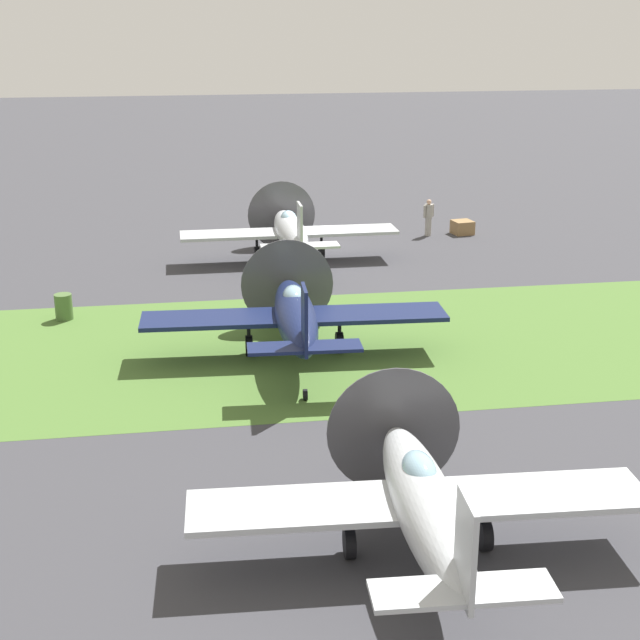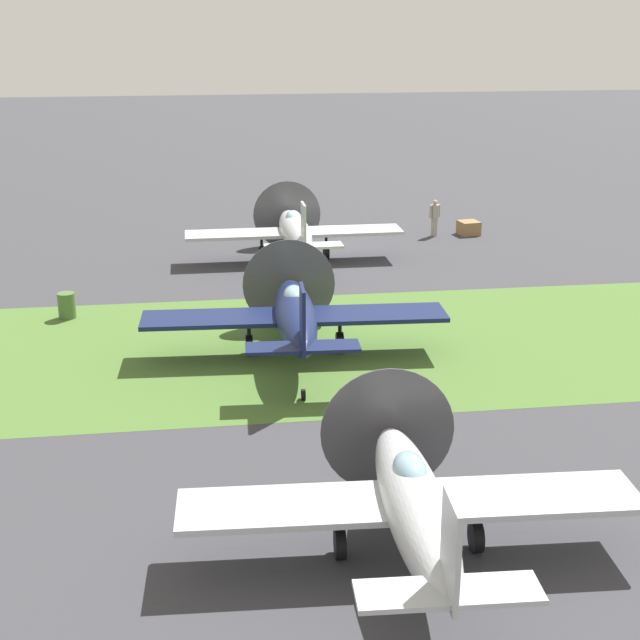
{
  "view_description": "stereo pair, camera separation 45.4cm",
  "coord_description": "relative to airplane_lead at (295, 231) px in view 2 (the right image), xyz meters",
  "views": [
    {
      "loc": [
        -5.8,
        -38.61,
        10.26
      ],
      "look_at": [
        -1.63,
        -12.2,
        1.26
      ],
      "focal_mm": 52.23,
      "sensor_mm": 36.0,
      "label": 1
    },
    {
      "loc": [
        -5.35,
        -38.68,
        10.26
      ],
      "look_at": [
        -1.63,
        -12.2,
        1.26
      ],
      "focal_mm": 52.23,
      "sensor_mm": 36.0,
      "label": 2
    }
  ],
  "objects": [
    {
      "name": "ground_plane",
      "position": [
        1.09,
        0.72,
        -1.38
      ],
      "size": [
        160.0,
        160.0,
        0.0
      ],
      "primitive_type": "plane",
      "color": "#38383D"
    },
    {
      "name": "grass_verge",
      "position": [
        1.09,
        -10.45,
        -1.37
      ],
      "size": [
        120.0,
        11.0,
        0.01
      ],
      "primitive_type": "cube",
      "color": "#476B2D",
      "rests_on": "ground"
    },
    {
      "name": "airplane_lead",
      "position": [
        0.0,
        0.0,
        0.0
      ],
      "size": [
        9.16,
        7.3,
        3.29
      ],
      "rotation": [
        0.0,
        0.0,
        -0.0
      ],
      "color": "#B2B7BC",
      "rests_on": "ground"
    },
    {
      "name": "airplane_wingman",
      "position": [
        -1.28,
        -11.27,
        0.03
      ],
      "size": [
        9.41,
        7.45,
        3.36
      ],
      "rotation": [
        0.0,
        0.0,
        -0.05
      ],
      "color": "#141E47",
      "rests_on": "ground"
    },
    {
      "name": "airplane_trail",
      "position": [
        -0.34,
        -22.71,
        -0.03
      ],
      "size": [
        9.05,
        7.17,
        3.23
      ],
      "rotation": [
        0.0,
        0.0,
        -0.05
      ],
      "color": "#B2B7BC",
      "rests_on": "ground"
    },
    {
      "name": "ground_crew_chief",
      "position": [
        7.06,
        3.84,
        -0.47
      ],
      "size": [
        0.57,
        0.38,
        1.73
      ],
      "rotation": [
        0.0,
        0.0,
        0.48
      ],
      "color": "#9E998E",
      "rests_on": "ground"
    },
    {
      "name": "fuel_drum",
      "position": [
        -8.7,
        -6.3,
        -0.93
      ],
      "size": [
        0.6,
        0.6,
        0.9
      ],
      "primitive_type": "cylinder",
      "color": "#476633",
      "rests_on": "ground"
    },
    {
      "name": "supply_crate",
      "position": [
        8.77,
        3.92,
        -1.06
      ],
      "size": [
        1.03,
        1.03,
        0.64
      ],
      "primitive_type": "cube",
      "rotation": [
        0.0,
        0.0,
        0.16
      ],
      "color": "olive",
      "rests_on": "ground"
    }
  ]
}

